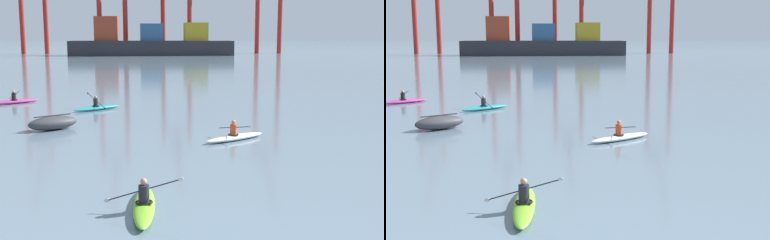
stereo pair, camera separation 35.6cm
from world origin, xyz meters
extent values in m
cube|color=#28282D|center=(0.83, 112.15, 1.70)|extent=(38.05, 8.52, 3.40)
cube|color=#993823|center=(-9.63, 112.15, 6.19)|extent=(5.33, 5.96, 5.58)
cube|color=#2D5684|center=(0.83, 112.15, 5.38)|extent=(5.33, 5.96, 3.96)
cube|color=#B29323|center=(11.30, 112.15, 5.50)|extent=(5.33, 5.96, 4.20)
cylinder|color=maroon|center=(3.95, 120.81, 11.75)|extent=(1.20, 1.20, 23.49)
cylinder|color=maroon|center=(10.69, 120.81, 11.75)|extent=(1.20, 1.20, 23.49)
ellipsoid|color=#38383D|center=(-6.28, 19.33, 0.35)|extent=(2.78, 2.33, 0.70)
cube|color=#38383D|center=(-6.28, 19.33, 0.73)|extent=(1.67, 1.10, 0.06)
ellipsoid|color=#C13384|center=(-10.65, 29.63, 0.13)|extent=(3.14, 2.42, 0.26)
torus|color=black|center=(-10.73, 29.58, 0.27)|extent=(0.68, 0.68, 0.05)
cylinder|color=black|center=(-10.73, 29.58, 0.51)|extent=(0.30, 0.30, 0.50)
sphere|color=tan|center=(-10.73, 29.58, 0.86)|extent=(0.19, 0.19, 0.19)
cylinder|color=black|center=(-10.69, 29.60, 0.61)|extent=(1.15, 1.65, 0.76)
ellipsoid|color=silver|center=(-11.25, 30.42, 0.24)|extent=(0.15, 0.19, 0.17)
ellipsoid|color=silver|center=(-10.13, 28.79, 0.98)|extent=(0.15, 0.19, 0.17)
ellipsoid|color=silver|center=(2.54, 15.85, 0.13)|extent=(3.23, 2.26, 0.26)
torus|color=black|center=(2.45, 15.80, 0.27)|extent=(0.67, 0.67, 0.05)
cylinder|color=#DB471E|center=(2.45, 15.80, 0.51)|extent=(0.30, 0.30, 0.50)
sphere|color=tan|center=(2.45, 15.80, 0.86)|extent=(0.19, 0.19, 0.19)
cylinder|color=black|center=(2.50, 15.83, 0.61)|extent=(1.09, 1.80, 0.40)
ellipsoid|color=silver|center=(1.97, 16.71, 0.43)|extent=(0.13, 0.19, 0.14)
ellipsoid|color=silver|center=(3.03, 14.94, 0.79)|extent=(0.13, 0.19, 0.14)
ellipsoid|color=#7ABC2D|center=(-1.70, 6.96, 0.13)|extent=(0.71, 3.42, 0.26)
torus|color=black|center=(-1.71, 6.86, 0.27)|extent=(0.51, 0.51, 0.05)
cylinder|color=#23232D|center=(-1.71, 6.86, 0.51)|extent=(0.30, 0.30, 0.50)
sphere|color=tan|center=(-1.71, 6.86, 0.86)|extent=(0.19, 0.19, 0.19)
cylinder|color=black|center=(-1.71, 6.91, 0.61)|extent=(2.03, 0.10, 0.59)
ellipsoid|color=silver|center=(-2.72, 6.94, 0.33)|extent=(0.20, 0.05, 0.15)
ellipsoid|color=silver|center=(-0.69, 6.88, 0.89)|extent=(0.20, 0.05, 0.15)
ellipsoid|color=teal|center=(-4.61, 25.92, 0.13)|extent=(3.06, 2.56, 0.26)
torus|color=black|center=(-4.69, 25.86, 0.27)|extent=(0.69, 0.69, 0.05)
cylinder|color=#23232D|center=(-4.69, 25.86, 0.51)|extent=(0.30, 0.30, 0.50)
sphere|color=tan|center=(-4.69, 25.86, 0.86)|extent=(0.19, 0.19, 0.19)
cylinder|color=black|center=(-4.65, 25.89, 0.61)|extent=(1.23, 1.57, 0.82)
ellipsoid|color=black|center=(-5.25, 26.66, 1.00)|extent=(0.16, 0.19, 0.17)
ellipsoid|color=black|center=(-4.05, 25.12, 0.22)|extent=(0.16, 0.19, 0.17)
camera|label=1|loc=(-1.72, -6.21, 4.82)|focal=46.24mm
camera|label=2|loc=(-1.36, -6.25, 4.82)|focal=46.24mm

